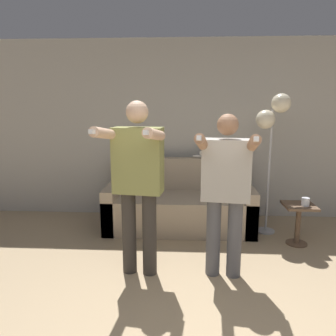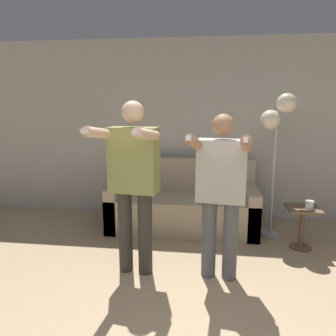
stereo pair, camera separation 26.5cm
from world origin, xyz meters
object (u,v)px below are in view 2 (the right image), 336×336
object	(u,v)px
person_left	(133,176)
cup	(310,205)
side_table	(302,220)
person_right	(221,186)
cat	(217,154)
floor_lamp	(278,120)
couch	(183,206)

from	to	relation	value
person_left	cup	size ratio (longest dim) A/B	17.60
side_table	cup	distance (m)	0.21
person_right	person_left	bearing A→B (deg)	-172.99
cat	floor_lamp	bearing A→B (deg)	-31.44
person_left	person_right	world-z (taller)	person_left
cat	cup	bearing A→B (deg)	-39.58
couch	person_left	bearing A→B (deg)	-106.00
couch	cup	bearing A→B (deg)	-20.18
person_right	cup	bearing A→B (deg)	43.40
cat	floor_lamp	distance (m)	0.98
couch	side_table	size ratio (longest dim) A/B	3.93
person_left	cat	xyz separation A→B (m)	(0.82, 1.62, -0.01)
couch	floor_lamp	size ratio (longest dim) A/B	1.09
side_table	person_left	bearing A→B (deg)	-156.11
couch	person_right	distance (m)	1.52
couch	person_left	world-z (taller)	person_left
side_table	cup	xyz separation A→B (m)	(0.05, -0.05, 0.20)
person_left	cup	bearing A→B (deg)	29.68
cat	side_table	size ratio (longest dim) A/B	0.90
couch	floor_lamp	distance (m)	1.67
person_left	floor_lamp	bearing A→B (deg)	45.15
floor_lamp	side_table	xyz separation A→B (m)	(0.28, -0.38, -1.14)
couch	floor_lamp	xyz separation A→B (m)	(1.16, -0.12, 1.19)
person_left	side_table	size ratio (longest dim) A/B	3.42
person_right	floor_lamp	world-z (taller)	floor_lamp
cat	cup	world-z (taller)	cat
side_table	person_right	bearing A→B (deg)	-140.61
couch	side_table	bearing A→B (deg)	-19.14
cup	couch	bearing A→B (deg)	159.82
person_left	cup	xyz separation A→B (m)	(1.87, 0.76, -0.45)
floor_lamp	side_table	size ratio (longest dim) A/B	3.61
cat	floor_lamp	xyz separation A→B (m)	(0.72, -0.44, 0.50)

